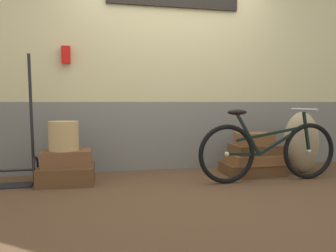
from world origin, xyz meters
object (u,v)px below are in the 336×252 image
(burlap_sack, at_px, (301,142))
(suitcase_1, at_px, (67,158))
(suitcase_5, at_px, (254,139))
(suitcase_3, at_px, (254,159))
(suitcase_2, at_px, (251,168))
(bicycle, at_px, (269,150))
(suitcase_4, at_px, (255,149))
(wicker_basket, at_px, (64,136))
(suitcase_0, at_px, (67,175))
(luggage_trolley, at_px, (14,155))

(burlap_sack, bearing_deg, suitcase_1, 178.89)
(suitcase_1, bearing_deg, suitcase_5, 0.10)
(suitcase_1, height_order, suitcase_3, suitcase_1)
(suitcase_2, height_order, bicycle, bicycle)
(suitcase_3, relative_size, suitcase_4, 1.12)
(suitcase_5, bearing_deg, suitcase_2, 177.73)
(suitcase_5, bearing_deg, suitcase_1, -175.88)
(suitcase_4, height_order, wicker_basket, wicker_basket)
(suitcase_0, distance_m, wicker_basket, 0.42)
(wicker_basket, xyz_separation_m, luggage_trolley, (-0.51, 0.08, -0.20))
(suitcase_0, xyz_separation_m, burlap_sack, (2.78, -0.04, 0.28))
(suitcase_2, xyz_separation_m, bicycle, (0.01, -0.38, 0.27))
(suitcase_0, bearing_deg, suitcase_4, 3.07)
(suitcase_0, relative_size, suitcase_3, 0.94)
(suitcase_1, xyz_separation_m, burlap_sack, (2.78, -0.05, 0.10))
(wicker_basket, relative_size, burlap_sack, 0.41)
(suitcase_1, height_order, burlap_sack, burlap_sack)
(bicycle, bearing_deg, suitcase_0, 170.15)
(suitcase_5, relative_size, burlap_sack, 0.57)
(suitcase_2, relative_size, suitcase_3, 1.12)
(suitcase_2, xyz_separation_m, suitcase_3, (0.02, -0.02, 0.12))
(suitcase_0, xyz_separation_m, suitcase_3, (2.16, -0.01, 0.09))
(suitcase_4, bearing_deg, suitcase_2, 151.62)
(suitcase_4, bearing_deg, suitcase_0, 179.43)
(suitcase_3, bearing_deg, luggage_trolley, 178.60)
(suitcase_2, bearing_deg, suitcase_3, -56.17)
(suitcase_5, distance_m, wicker_basket, 2.20)
(burlap_sack, distance_m, bicycle, 0.71)
(suitcase_0, distance_m, suitcase_5, 2.20)
(suitcase_2, bearing_deg, suitcase_1, -178.48)
(suitcase_3, xyz_separation_m, suitcase_4, (0.02, 0.01, 0.11))
(suitcase_1, bearing_deg, luggage_trolley, 172.76)
(luggage_trolley, bearing_deg, suitcase_3, -2.09)
(wicker_basket, xyz_separation_m, burlap_sack, (2.81, -0.05, -0.14))
(bicycle, bearing_deg, suitcase_3, 88.62)
(luggage_trolley, bearing_deg, suitcase_5, -1.62)
(luggage_trolley, xyz_separation_m, bicycle, (2.69, -0.46, 0.03))
(burlap_sack, bearing_deg, luggage_trolley, 177.84)
(suitcase_3, distance_m, wicker_basket, 2.21)
(suitcase_2, bearing_deg, suitcase_4, -26.42)
(suitcase_5, distance_m, burlap_sack, 0.61)
(wicker_basket, distance_m, luggage_trolley, 0.56)
(suitcase_3, distance_m, suitcase_5, 0.24)
(suitcase_0, distance_m, suitcase_4, 2.19)
(suitcase_2, relative_size, suitcase_4, 1.25)
(suitcase_5, xyz_separation_m, wicker_basket, (-2.20, 0.00, 0.08))
(suitcase_2, bearing_deg, wicker_basket, -178.38)
(suitcase_0, bearing_deg, suitcase_5, 3.43)
(suitcase_4, relative_size, wicker_basket, 1.75)
(suitcase_1, bearing_deg, bicycle, -9.95)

